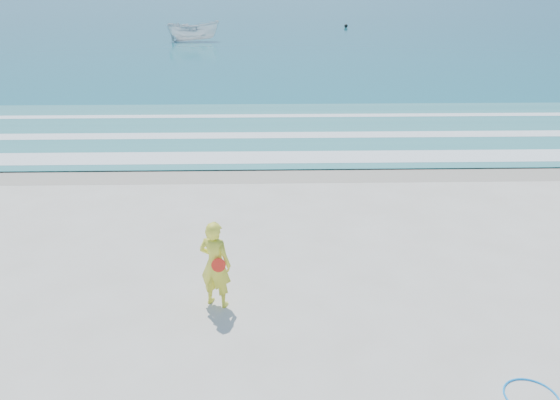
{
  "coord_description": "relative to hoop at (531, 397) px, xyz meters",
  "views": [
    {
      "loc": [
        0.39,
        -8.15,
        6.0
      ],
      "look_at": [
        0.68,
        4.0,
        1.0
      ],
      "focal_mm": 35.0,
      "sensor_mm": 36.0,
      "label": 1
    }
  ],
  "objects": [
    {
      "name": "foam_mid",
      "position": [
        -4.41,
        14.85,
        0.04
      ],
      "size": [
        400.0,
        0.9,
        0.01
      ],
      "primitive_type": "cube",
      "color": "white",
      "rests_on": "shallow"
    },
    {
      "name": "wet_sand",
      "position": [
        -4.41,
        10.65,
        -0.01
      ],
      "size": [
        400.0,
        2.4,
        0.0
      ],
      "primitive_type": "cube",
      "color": "#B2A893",
      "rests_on": "ground"
    },
    {
      "name": "buoy",
      "position": [
        5.86,
        64.2,
        0.25
      ],
      "size": [
        0.45,
        0.45,
        0.45
      ],
      "primitive_type": "sphere",
      "color": "black",
      "rests_on": "ocean"
    },
    {
      "name": "ground",
      "position": [
        -4.41,
        1.65,
        -0.01
      ],
      "size": [
        400.0,
        400.0,
        0.0
      ],
      "primitive_type": "plane",
      "color": "silver",
      "rests_on": "ground"
    },
    {
      "name": "ocean",
      "position": [
        -4.41,
        106.65,
        0.01
      ],
      "size": [
        400.0,
        190.0,
        0.04
      ],
      "primitive_type": "cube",
      "color": "#19727F",
      "rests_on": "ground"
    },
    {
      "name": "shallow",
      "position": [
        -4.41,
        15.65,
        0.03
      ],
      "size": [
        400.0,
        10.0,
        0.01
      ],
      "primitive_type": "cube",
      "color": "#59B7AD",
      "rests_on": "ocean"
    },
    {
      "name": "foam_far",
      "position": [
        -4.41,
        18.15,
        0.04
      ],
      "size": [
        400.0,
        0.6,
        0.01
      ],
      "primitive_type": "cube",
      "color": "white",
      "rests_on": "shallow"
    },
    {
      "name": "boat",
      "position": [
        -11.17,
        49.26,
        1.0
      ],
      "size": [
        5.24,
        2.53,
        1.95
      ],
      "primitive_type": "imported",
      "rotation": [
        0.0,
        0.0,
        1.7
      ],
      "color": "silver",
      "rests_on": "ocean"
    },
    {
      "name": "woman",
      "position": [
        -5.05,
        2.71,
        0.88
      ],
      "size": [
        0.77,
        0.65,
        1.78
      ],
      "color": "yellow",
      "rests_on": "ground"
    },
    {
      "name": "foam_near",
      "position": [
        -4.41,
        11.95,
        0.04
      ],
      "size": [
        400.0,
        1.4,
        0.01
      ],
      "primitive_type": "cube",
      "color": "white",
      "rests_on": "shallow"
    },
    {
      "name": "hoop",
      "position": [
        0.0,
        0.0,
        0.0
      ],
      "size": [
        1.08,
        1.08,
        0.03
      ],
      "primitive_type": "torus",
      "rotation": [
        0.0,
        0.0,
        -0.39
      ],
      "color": "#0D93F9",
      "rests_on": "ground"
    }
  ]
}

